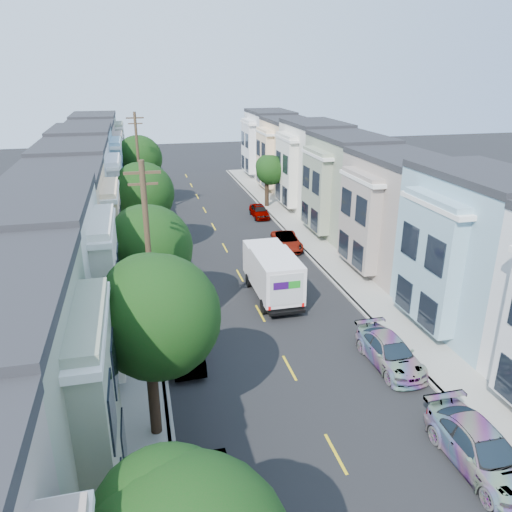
% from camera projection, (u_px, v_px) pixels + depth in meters
% --- Properties ---
extents(ground, '(160.00, 160.00, 0.00)m').
position_uv_depth(ground, '(289.00, 368.00, 24.55)').
color(ground, black).
rests_on(ground, ground).
extents(road_slab, '(12.00, 70.00, 0.02)m').
position_uv_depth(road_slab, '(232.00, 261.00, 38.19)').
color(road_slab, black).
rests_on(road_slab, ground).
extents(curb_left, '(0.30, 70.00, 0.15)m').
position_uv_depth(curb_left, '(151.00, 267.00, 36.85)').
color(curb_left, gray).
rests_on(curb_left, ground).
extents(curb_right, '(0.30, 70.00, 0.15)m').
position_uv_depth(curb_right, '(307.00, 254.00, 39.49)').
color(curb_right, gray).
rests_on(curb_right, ground).
extents(sidewalk_left, '(2.60, 70.00, 0.15)m').
position_uv_depth(sidewalk_left, '(133.00, 268.00, 36.56)').
color(sidewalk_left, gray).
rests_on(sidewalk_left, ground).
extents(sidewalk_right, '(2.60, 70.00, 0.15)m').
position_uv_depth(sidewalk_right, '(322.00, 252.00, 39.77)').
color(sidewalk_right, gray).
rests_on(sidewalk_right, ground).
extents(centerline, '(0.12, 70.00, 0.01)m').
position_uv_depth(centerline, '(232.00, 261.00, 38.19)').
color(centerline, gold).
rests_on(centerline, ground).
extents(townhouse_row_left, '(5.00, 70.00, 8.50)m').
position_uv_depth(townhouse_row_left, '(79.00, 274.00, 35.76)').
color(townhouse_row_left, '#A19185').
rests_on(townhouse_row_left, ground).
extents(townhouse_row_right, '(5.00, 70.00, 8.50)m').
position_uv_depth(townhouse_row_right, '(366.00, 249.00, 40.63)').
color(townhouse_row_right, '#A19185').
rests_on(townhouse_row_right, ground).
extents(tree_b, '(4.70, 4.70, 7.61)m').
position_uv_depth(tree_b, '(155.00, 318.00, 18.36)').
color(tree_b, black).
rests_on(tree_b, ground).
extents(tree_c, '(4.70, 4.70, 7.12)m').
position_uv_depth(tree_c, '(148.00, 248.00, 26.83)').
color(tree_c, black).
rests_on(tree_c, ground).
extents(tree_d, '(4.70, 4.70, 7.36)m').
position_uv_depth(tree_d, '(142.00, 194.00, 37.49)').
color(tree_d, black).
rests_on(tree_d, ground).
extents(tree_e, '(4.70, 4.70, 7.56)m').
position_uv_depth(tree_e, '(138.00, 159.00, 50.65)').
color(tree_e, black).
rests_on(tree_e, ground).
extents(tree_far_r, '(3.08, 3.08, 5.48)m').
position_uv_depth(tree_far_r, '(270.00, 171.00, 51.65)').
color(tree_far_r, black).
rests_on(tree_far_r, ground).
extents(utility_pole_near, '(1.60, 0.26, 10.00)m').
position_uv_depth(utility_pole_near, '(150.00, 268.00, 23.17)').
color(utility_pole_near, '#42301E').
rests_on(utility_pole_near, ground).
extents(utility_pole_far, '(1.60, 0.26, 10.00)m').
position_uv_depth(utility_pole_far, '(139.00, 167.00, 46.82)').
color(utility_pole_far, '#42301E').
rests_on(utility_pole_far, ground).
extents(fedex_truck, '(2.47, 6.41, 3.07)m').
position_uv_depth(fedex_truck, '(272.00, 272.00, 31.62)').
color(fedex_truck, silver).
rests_on(fedex_truck, ground).
extents(lead_sedan, '(1.95, 4.18, 1.31)m').
position_uv_depth(lead_sedan, '(267.00, 252.00, 38.11)').
color(lead_sedan, black).
rests_on(lead_sedan, ground).
extents(parked_left_b, '(1.41, 3.90, 1.30)m').
position_uv_depth(parked_left_b, '(215.00, 499.00, 16.30)').
color(parked_left_b, black).
rests_on(parked_left_b, ground).
extents(parked_left_c, '(1.66, 4.36, 1.44)m').
position_uv_depth(parked_left_c, '(185.00, 348.00, 24.98)').
color(parked_left_c, '#A4A4A4').
rests_on(parked_left_c, ground).
extents(parked_left_d, '(1.66, 4.60, 1.53)m').
position_uv_depth(parked_left_d, '(171.00, 280.00, 32.91)').
color(parked_left_d, '#510707').
rests_on(parked_left_d, ground).
extents(parked_right_a, '(2.16, 5.09, 1.52)m').
position_uv_depth(parked_right_a, '(482.00, 451.00, 18.19)').
color(parked_right_a, '#555657').
rests_on(parked_right_a, ground).
extents(parked_right_b, '(2.05, 4.70, 1.40)m').
position_uv_depth(parked_right_b, '(390.00, 353.00, 24.58)').
color(parked_right_b, silver).
rests_on(parked_right_b, ground).
extents(parked_right_c, '(2.46, 4.63, 1.24)m').
position_uv_depth(parked_right_c, '(287.00, 241.00, 40.62)').
color(parked_right_c, black).
rests_on(parked_right_c, ground).
extents(parked_right_d, '(1.54, 3.92, 1.27)m').
position_uv_depth(parked_right_d, '(259.00, 211.00, 49.14)').
color(parked_right_d, black).
rests_on(parked_right_d, ground).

